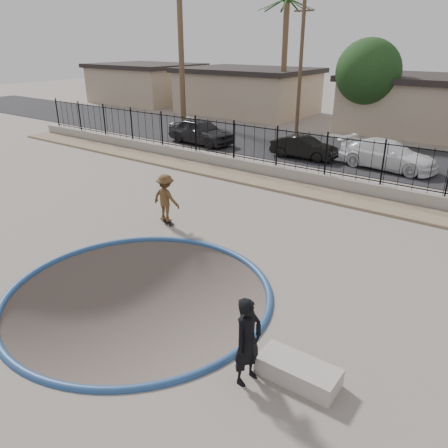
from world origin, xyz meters
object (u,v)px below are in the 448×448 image
skateboard (167,221)px  car_b (304,147)px  concrete_ledge (298,372)px  car_a (201,131)px  skater (166,201)px  videographer (248,341)px  car_c (388,155)px

skateboard → car_b: size_ratio=0.22×
concrete_ledge → car_a: car_a is taller
skateboard → car_a: car_a is taller
skater → videographer: size_ratio=0.95×
skater → concrete_ledge: 8.75m
skateboard → car_c: size_ratio=0.17×
car_b → videographer: bearing=-158.3°
skateboard → car_b: (-0.32, 11.39, 0.59)m
videographer → car_a: bearing=49.0°
skater → car_b: bearing=-91.2°
car_b → car_c: size_ratio=0.75×
skater → videographer: (6.78, -4.90, 0.05)m
videographer → car_a: 21.14m
car_b → skater: bearing=179.8°
car_a → car_b: size_ratio=1.25×
skater → car_a: bearing=-58.8°
skater → concrete_ledge: skater is taller
car_a → car_b: 7.02m
videographer → concrete_ledge: videographer is taller
car_b → car_c: car_c is taller
skater → skateboard: skater is taller
videographer → concrete_ledge: 1.22m
videographer → car_b: (-7.10, 16.29, -0.27)m
videographer → car_c: (-2.68, 16.90, -0.16)m
videographer → skater: bearing=61.4°
videographer → car_b: videographer is taller
skateboard → car_a: (-7.32, 10.87, 0.76)m
skateboard → videographer: (6.78, -4.90, 0.85)m
car_a → videographer: bearing=-133.1°
concrete_ledge → skater: bearing=150.3°
skateboard → videographer: videographer is taller
skateboard → car_a: 13.12m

